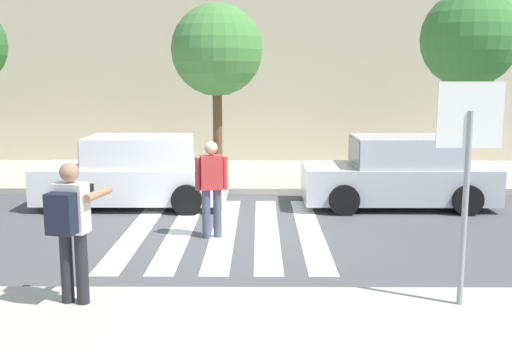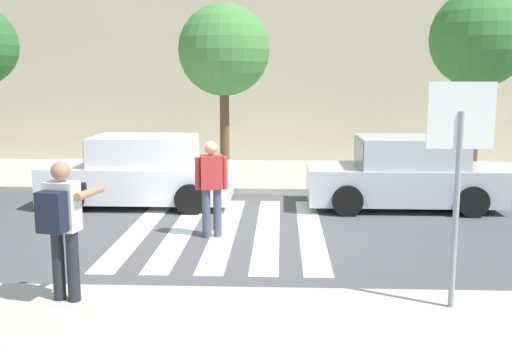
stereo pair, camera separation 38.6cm
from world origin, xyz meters
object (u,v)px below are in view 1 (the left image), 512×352
object	(u,v)px
parked_car_white	(135,174)
parked_car_silver	(399,174)
stop_sign	(468,144)
street_tree_east	(470,40)
pedestrian_crossing	(212,184)
street_tree_center	(217,51)
photographer_with_backpack	(71,221)

from	to	relation	value
parked_car_white	parked_car_silver	xyz separation A→B (m)	(5.79, 0.00, 0.00)
stop_sign	street_tree_east	bearing A→B (deg)	71.42
stop_sign	parked_car_white	world-z (taller)	stop_sign
pedestrian_crossing	stop_sign	bearing A→B (deg)	-46.66
stop_sign	street_tree_center	size ratio (longest dim) A/B	0.59
parked_car_white	street_tree_east	xyz separation A→B (m)	(7.95, 2.26, 3.00)
photographer_with_backpack	parked_car_white	bearing A→B (deg)	94.66
parked_car_white	street_tree_east	distance (m)	8.79
street_tree_east	parked_car_white	bearing A→B (deg)	-164.13
parked_car_white	parked_car_silver	world-z (taller)	same
parked_car_white	street_tree_center	world-z (taller)	street_tree_center
pedestrian_crossing	street_tree_east	xyz separation A→B (m)	(6.06, 4.85, 2.76)
pedestrian_crossing	street_tree_center	xyz separation A→B (m)	(-0.23, 4.88, 2.48)
pedestrian_crossing	street_tree_east	bearing A→B (deg)	38.65
parked_car_silver	street_tree_east	size ratio (longest dim) A/B	0.85
street_tree_east	pedestrian_crossing	bearing A→B (deg)	-141.35
parked_car_silver	street_tree_east	xyz separation A→B (m)	(2.15, 2.26, 3.00)
stop_sign	pedestrian_crossing	bearing A→B (deg)	133.34
photographer_with_backpack	street_tree_east	size ratio (longest dim) A/B	0.36
parked_car_white	parked_car_silver	bearing A→B (deg)	0.00
pedestrian_crossing	street_tree_center	world-z (taller)	street_tree_center
stop_sign	pedestrian_crossing	size ratio (longest dim) A/B	1.54
parked_car_silver	street_tree_center	world-z (taller)	street_tree_center
parked_car_white	street_tree_center	xyz separation A→B (m)	(1.66, 2.30, 2.73)
stop_sign	parked_car_silver	world-z (taller)	stop_sign
street_tree_east	stop_sign	bearing A→B (deg)	-108.58
photographer_with_backpack	parked_car_silver	xyz separation A→B (m)	(5.30, 6.08, -0.44)
parked_car_white	parked_car_silver	distance (m)	5.79
pedestrian_crossing	parked_car_white	bearing A→B (deg)	126.09
photographer_with_backpack	street_tree_center	bearing A→B (deg)	82.07
photographer_with_backpack	street_tree_east	bearing A→B (deg)	48.20
parked_car_silver	street_tree_east	distance (m)	4.33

